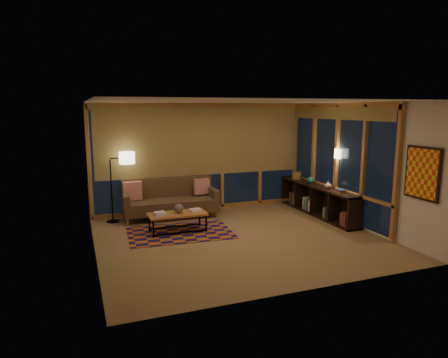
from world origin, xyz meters
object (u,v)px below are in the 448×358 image
object	(u,v)px
floor_lamp	(111,187)
sofa	(170,199)
bookshelf	(317,200)
coffee_table	(178,223)

from	to	relation	value
floor_lamp	sofa	bearing A→B (deg)	-0.95
floor_lamp	bookshelf	size ratio (longest dim) A/B	0.55
floor_lamp	bookshelf	distance (m)	4.89
sofa	bookshelf	size ratio (longest dim) A/B	0.75
sofa	bookshelf	world-z (taller)	sofa
coffee_table	floor_lamp	xyz separation A→B (m)	(-1.21, 1.26, 0.60)
bookshelf	coffee_table	bearing A→B (deg)	-177.28
bookshelf	sofa	bearing A→B (deg)	163.70
sofa	coffee_table	world-z (taller)	sofa
coffee_table	bookshelf	distance (m)	3.55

